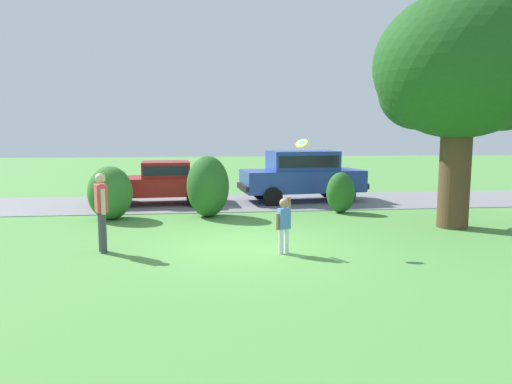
# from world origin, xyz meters

# --- Properties ---
(ground_plane) EXTENTS (80.00, 80.00, 0.00)m
(ground_plane) POSITION_xyz_m (0.00, 0.00, 0.00)
(ground_plane) COLOR #518E42
(driveway_strip) EXTENTS (28.00, 4.40, 0.02)m
(driveway_strip) POSITION_xyz_m (0.00, 6.75, 0.01)
(driveway_strip) COLOR slate
(driveway_strip) RESTS_ON ground
(oak_tree_large) EXTENTS (4.72, 4.57, 6.34)m
(oak_tree_large) POSITION_xyz_m (5.96, 1.64, 4.21)
(oak_tree_large) COLOR #513823
(oak_tree_large) RESTS_ON ground
(shrub_near_tree) EXTENTS (1.32, 1.44, 1.61)m
(shrub_near_tree) POSITION_xyz_m (-3.74, 3.85, 0.73)
(shrub_near_tree) COLOR #33702B
(shrub_near_tree) RESTS_ON ground
(shrub_centre_left) EXTENTS (1.31, 1.47, 1.89)m
(shrub_centre_left) POSITION_xyz_m (-0.82, 3.96, 0.95)
(shrub_centre_left) COLOR #286023
(shrub_centre_left) RESTS_ON ground
(shrub_centre) EXTENTS (0.93, 0.78, 1.32)m
(shrub_centre) POSITION_xyz_m (3.49, 4.19, 0.66)
(shrub_centre) COLOR #286023
(shrub_centre) RESTS_ON ground
(parked_sedan) EXTENTS (4.51, 2.32, 1.56)m
(parked_sedan) POSITION_xyz_m (-2.51, 6.72, 0.85)
(parked_sedan) COLOR maroon
(parked_sedan) RESTS_ON ground
(parked_suv) EXTENTS (4.87, 2.48, 1.92)m
(parked_suv) POSITION_xyz_m (2.77, 6.81, 1.08)
(parked_suv) COLOR #28429E
(parked_suv) RESTS_ON ground
(child_thrower) EXTENTS (0.39, 0.37, 1.29)m
(child_thrower) POSITION_xyz_m (0.75, -0.76, 0.72)
(child_thrower) COLOR white
(child_thrower) RESTS_ON ground
(frisbee) EXTENTS (0.32, 0.26, 0.27)m
(frisbee) POSITION_xyz_m (1.25, -0.17, 2.37)
(frisbee) COLOR yellow
(adult_onlooker) EXTENTS (0.34, 0.50, 1.74)m
(adult_onlooker) POSITION_xyz_m (-3.17, -0.19, 0.98)
(adult_onlooker) COLOR #3F3F4C
(adult_onlooker) RESTS_ON ground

